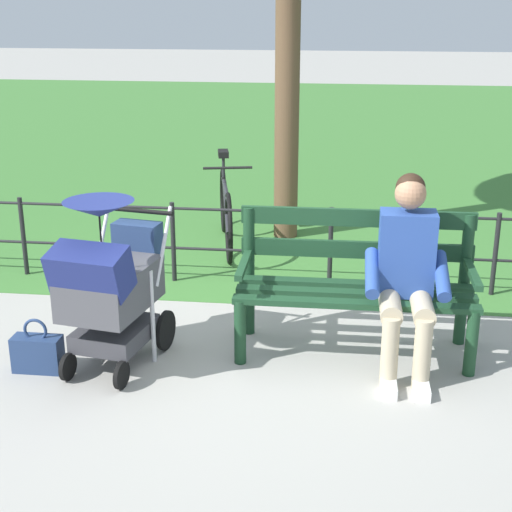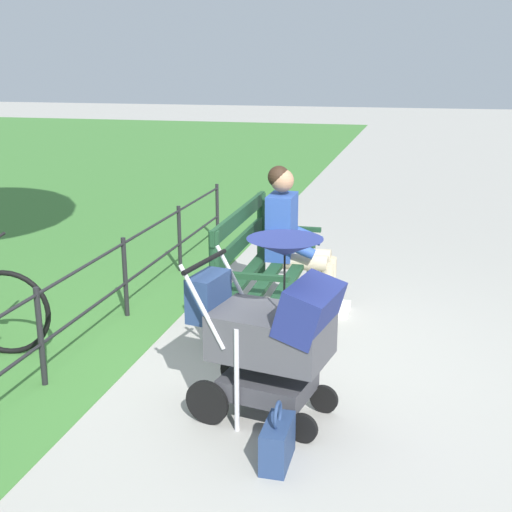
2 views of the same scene
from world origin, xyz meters
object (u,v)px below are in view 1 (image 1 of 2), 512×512
at_px(park_bench, 355,277).
at_px(stroller, 110,282).
at_px(handbag, 38,353).
at_px(bicycle, 226,210).
at_px(person_on_bench, 407,270).

bearing_deg(park_bench, stroller, 16.14).
distance_m(handbag, bicycle, 2.87).
bearing_deg(stroller, person_on_bench, -173.01).
xyz_separation_m(handbag, bicycle, (-0.81, -2.75, 0.24)).
bearing_deg(person_on_bench, bicycle, -56.72).
bearing_deg(bicycle, stroller, 82.68).
xyz_separation_m(park_bench, person_on_bench, (-0.32, 0.22, 0.15)).
height_order(park_bench, handbag, park_bench).
bearing_deg(bicycle, person_on_bench, 123.28).
xyz_separation_m(person_on_bench, bicycle, (1.56, -2.38, -0.31)).
relative_size(handbag, bicycle, 0.23).
bearing_deg(person_on_bench, park_bench, -34.83).
height_order(person_on_bench, stroller, person_on_bench).
xyz_separation_m(park_bench, stroller, (1.57, 0.46, 0.07)).
relative_size(person_on_bench, bicycle, 0.78).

